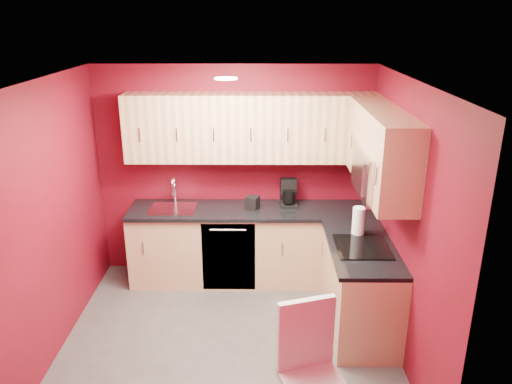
{
  "coord_description": "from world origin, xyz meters",
  "views": [
    {
      "loc": [
        0.3,
        -4.12,
        3.02
      ],
      "look_at": [
        0.26,
        0.55,
        1.34
      ],
      "focal_mm": 35.0,
      "sensor_mm": 36.0,
      "label": 1
    }
  ],
  "objects_px": {
    "napkin_holder": "(253,203)",
    "paper_towel": "(358,221)",
    "sink": "(173,205)",
    "microwave": "(380,173)",
    "dining_chair": "(315,379)",
    "coffee_maker": "(289,193)"
  },
  "relations": [
    {
      "from": "sink",
      "to": "dining_chair",
      "type": "xyz_separation_m",
      "value": [
        1.4,
        -2.4,
        -0.4
      ]
    },
    {
      "from": "napkin_holder",
      "to": "sink",
      "type": "bearing_deg",
      "value": 179.37
    },
    {
      "from": "microwave",
      "to": "napkin_holder",
      "type": "distance_m",
      "value": 1.68
    },
    {
      "from": "microwave",
      "to": "sink",
      "type": "relative_size",
      "value": 1.46
    },
    {
      "from": "paper_towel",
      "to": "dining_chair",
      "type": "relative_size",
      "value": 0.27
    },
    {
      "from": "paper_towel",
      "to": "sink",
      "type": "bearing_deg",
      "value": 160.31
    },
    {
      "from": "microwave",
      "to": "sink",
      "type": "height_order",
      "value": "microwave"
    },
    {
      "from": "microwave",
      "to": "sink",
      "type": "bearing_deg",
      "value": 154.4
    },
    {
      "from": "coffee_maker",
      "to": "paper_towel",
      "type": "xyz_separation_m",
      "value": [
        0.66,
        -0.8,
        -0.01
      ]
    },
    {
      "from": "microwave",
      "to": "paper_towel",
      "type": "relative_size",
      "value": 2.6
    },
    {
      "from": "sink",
      "to": "coffee_maker",
      "type": "bearing_deg",
      "value": 3.84
    },
    {
      "from": "sink",
      "to": "paper_towel",
      "type": "distance_m",
      "value": 2.12
    },
    {
      "from": "napkin_holder",
      "to": "dining_chair",
      "type": "distance_m",
      "value": 2.48
    },
    {
      "from": "sink",
      "to": "napkin_holder",
      "type": "height_order",
      "value": "sink"
    },
    {
      "from": "microwave",
      "to": "sink",
      "type": "xyz_separation_m",
      "value": [
        -2.09,
        1.0,
        -0.72
      ]
    },
    {
      "from": "coffee_maker",
      "to": "sink",
      "type": "bearing_deg",
      "value": -179.26
    },
    {
      "from": "microwave",
      "to": "paper_towel",
      "type": "bearing_deg",
      "value": 109.55
    },
    {
      "from": "coffee_maker",
      "to": "dining_chair",
      "type": "distance_m",
      "value": 2.55
    },
    {
      "from": "napkin_holder",
      "to": "paper_towel",
      "type": "xyz_separation_m",
      "value": [
        1.07,
        -0.7,
        0.07
      ]
    },
    {
      "from": "napkin_holder",
      "to": "paper_towel",
      "type": "height_order",
      "value": "paper_towel"
    },
    {
      "from": "microwave",
      "to": "napkin_holder",
      "type": "relative_size",
      "value": 5.3
    },
    {
      "from": "paper_towel",
      "to": "dining_chair",
      "type": "height_order",
      "value": "paper_towel"
    }
  ]
}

